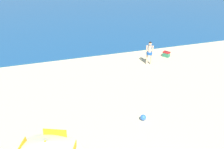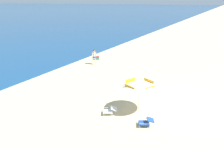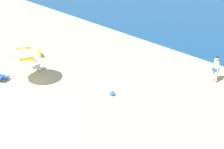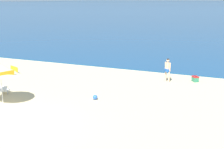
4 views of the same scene
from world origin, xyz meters
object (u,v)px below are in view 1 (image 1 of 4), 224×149
at_px(beach_umbrella_striped_main, 46,148).
at_px(person_standing_near_shore, 150,51).
at_px(beach_ball, 143,117).
at_px(cooler_box, 166,54).

height_order(beach_umbrella_striped_main, person_standing_near_shore, beach_umbrella_striped_main).
distance_m(beach_umbrella_striped_main, person_standing_near_shore, 11.29).
xyz_separation_m(person_standing_near_shore, beach_ball, (-2.92, -5.72, -0.83)).
xyz_separation_m(beach_umbrella_striped_main, cooler_box, (9.29, 9.24, -1.79)).
xyz_separation_m(cooler_box, beach_ball, (-4.76, -6.55, -0.06)).
bearing_deg(cooler_box, beach_ball, -126.00).
bearing_deg(person_standing_near_shore, cooler_box, 24.21).
relative_size(cooler_box, beach_ball, 2.07).
bearing_deg(beach_umbrella_striped_main, person_standing_near_shore, 48.49).
relative_size(beach_umbrella_striped_main, beach_ball, 11.17).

